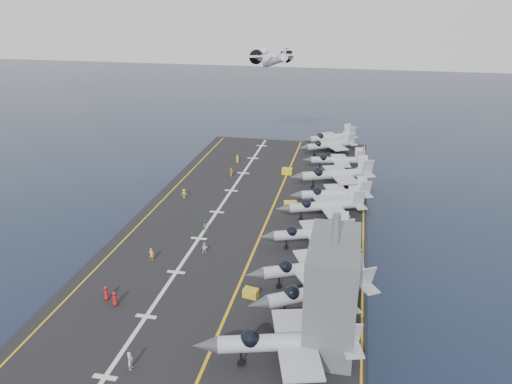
% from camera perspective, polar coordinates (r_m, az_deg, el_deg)
% --- Properties ---
extents(ground, '(500.00, 500.00, 0.00)m').
position_cam_1_polar(ground, '(88.73, -0.53, -8.77)').
color(ground, '#142135').
rests_on(ground, ground).
extents(hull, '(36.00, 90.00, 10.00)m').
position_cam_1_polar(hull, '(86.28, -0.54, -5.91)').
color(hull, '#56595E').
rests_on(hull, ground).
extents(flight_deck, '(38.00, 92.00, 0.40)m').
position_cam_1_polar(flight_deck, '(83.97, -0.55, -2.77)').
color(flight_deck, black).
rests_on(flight_deck, hull).
extents(foul_line, '(0.35, 90.00, 0.02)m').
position_cam_1_polar(foul_line, '(83.35, 1.47, -2.81)').
color(foul_line, gold).
rests_on(foul_line, flight_deck).
extents(landing_centerline, '(0.50, 90.00, 0.02)m').
position_cam_1_polar(landing_centerline, '(85.24, -4.50, -2.29)').
color(landing_centerline, silver).
rests_on(landing_centerline, flight_deck).
extents(deck_edge_port, '(0.25, 90.00, 0.02)m').
position_cam_1_polar(deck_edge_port, '(88.73, -11.35, -1.66)').
color(deck_edge_port, gold).
rests_on(deck_edge_port, flight_deck).
extents(deck_edge_stbd, '(0.25, 90.00, 0.02)m').
position_cam_1_polar(deck_edge_stbd, '(82.34, 12.16, -3.66)').
color(deck_edge_stbd, gold).
rests_on(deck_edge_stbd, flight_deck).
extents(island_superstructure, '(5.00, 10.00, 15.00)m').
position_cam_1_polar(island_superstructure, '(52.32, 8.75, -9.97)').
color(island_superstructure, '#56595E').
rests_on(island_superstructure, flight_deck).
extents(fighter_jet_0, '(18.81, 14.97, 5.73)m').
position_cam_1_polar(fighter_jet_0, '(51.56, 3.57, -16.58)').
color(fighter_jet_0, gray).
rests_on(fighter_jet_0, flight_deck).
extents(fighter_jet_1, '(18.56, 16.86, 5.37)m').
position_cam_1_polar(fighter_jet_1, '(59.50, 7.19, -11.07)').
color(fighter_jet_1, gray).
rests_on(fighter_jet_1, flight_deck).
extents(fighter_jet_2, '(17.59, 15.09, 5.15)m').
position_cam_1_polar(fighter_jet_2, '(64.14, 6.25, -8.49)').
color(fighter_jet_2, '#A3ABB3').
rests_on(fighter_jet_2, flight_deck).
extents(fighter_jet_3, '(16.11, 13.43, 4.78)m').
position_cam_1_polar(fighter_jet_3, '(73.15, 6.44, -4.61)').
color(fighter_jet_3, gray).
rests_on(fighter_jet_3, flight_deck).
extents(fighter_jet_4, '(17.22, 14.48, 5.09)m').
position_cam_1_polar(fighter_jet_4, '(82.24, 7.92, -1.46)').
color(fighter_jet_4, '#989FA7').
rests_on(fighter_jet_4, flight_deck).
extents(fighter_jet_5, '(16.42, 13.36, 4.93)m').
position_cam_1_polar(fighter_jet_5, '(87.50, 8.99, -0.10)').
color(fighter_jet_5, '#929AA2').
rests_on(fighter_jet_5, flight_deck).
extents(fighter_jet_6, '(18.94, 16.01, 5.58)m').
position_cam_1_polar(fighter_jet_6, '(95.97, 9.13, 2.11)').
color(fighter_jet_6, '#9BA5AC').
rests_on(fighter_jet_6, flight_deck).
extents(fighter_jet_7, '(14.39, 10.94, 4.52)m').
position_cam_1_polar(fighter_jet_7, '(105.81, 9.25, 3.69)').
color(fighter_jet_7, '#949CA2').
rests_on(fighter_jet_7, flight_deck).
extents(fighter_jet_8, '(16.70, 15.25, 4.83)m').
position_cam_1_polar(fighter_jet_8, '(115.82, 8.42, 5.42)').
color(fighter_jet_8, '#959EA6').
rests_on(fighter_jet_8, flight_deck).
extents(tow_cart_a, '(2.00, 1.49, 1.09)m').
position_cam_1_polar(tow_cart_a, '(62.47, -0.60, -11.46)').
color(tow_cart_a, gold).
rests_on(tow_cart_a, flight_deck).
extents(tow_cart_b, '(2.51, 1.94, 1.33)m').
position_cam_1_polar(tow_cart_b, '(86.21, 3.98, -1.51)').
color(tow_cart_b, gold).
rests_on(tow_cart_b, flight_deck).
extents(tow_cart_c, '(2.07, 1.35, 1.24)m').
position_cam_1_polar(tow_cart_c, '(102.63, 3.58, 2.39)').
color(tow_cart_c, gold).
rests_on(tow_cart_c, flight_deck).
extents(crew_0, '(1.23, 1.33, 1.85)m').
position_cam_1_polar(crew_0, '(64.38, -16.75, -11.00)').
color(crew_0, '#B21919').
rests_on(crew_0, flight_deck).
extents(crew_1, '(1.16, 0.81, 1.87)m').
position_cam_1_polar(crew_1, '(71.42, -11.86, -6.99)').
color(crew_1, yellow).
rests_on(crew_1, flight_deck).
extents(crew_2, '(0.68, 1.02, 1.70)m').
position_cam_1_polar(crew_2, '(78.88, -5.80, -3.76)').
color(crew_2, green).
rests_on(crew_2, flight_deck).
extents(crew_3, '(1.13, 0.86, 1.70)m').
position_cam_1_polar(crew_3, '(91.40, -8.22, -0.17)').
color(crew_3, yellow).
rests_on(crew_3, flight_deck).
extents(crew_4, '(1.38, 1.25, 1.92)m').
position_cam_1_polar(crew_4, '(100.97, -2.84, 2.28)').
color(crew_4, yellow).
rests_on(crew_4, flight_deck).
extents(crew_5, '(1.22, 1.26, 1.75)m').
position_cam_1_polar(crew_5, '(109.35, -2.13, 3.81)').
color(crew_5, yellow).
rests_on(crew_5, flight_deck).
extents(crew_6, '(0.84, 1.22, 1.98)m').
position_cam_1_polar(crew_6, '(53.60, -14.19, -18.17)').
color(crew_6, silver).
rests_on(crew_6, flight_deck).
extents(crew_7, '(1.07, 0.81, 1.61)m').
position_cam_1_polar(crew_7, '(72.18, -5.88, -6.39)').
color(crew_7, white).
rests_on(crew_7, flight_deck).
extents(transport_plane, '(26.43, 24.10, 5.17)m').
position_cam_1_polar(transport_plane, '(140.05, 2.14, 14.80)').
color(transport_plane, silver).
extents(fighter_jet_9, '(16.70, 15.25, 4.83)m').
position_cam_1_polar(fighter_jet_9, '(122.07, 8.63, 6.27)').
color(fighter_jet_9, '#959EA6').
rests_on(fighter_jet_9, flight_deck).
extents(crew_8, '(1.23, 1.33, 1.85)m').
position_cam_1_polar(crew_8, '(63.05, -15.84, -11.65)').
color(crew_8, '#B21919').
rests_on(crew_8, flight_deck).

